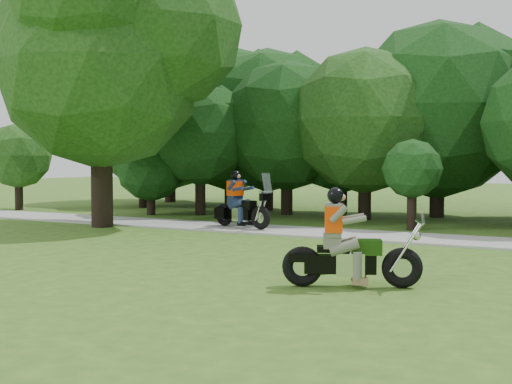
% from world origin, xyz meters
% --- Properties ---
extents(ground, '(100.00, 100.00, 0.00)m').
position_xyz_m(ground, '(0.00, 0.00, 0.00)').
color(ground, '#335919').
rests_on(ground, ground).
extents(walkway, '(60.00, 2.20, 0.06)m').
position_xyz_m(walkway, '(0.00, 8.00, 0.03)').
color(walkway, '#9A9A95').
rests_on(walkway, ground).
extents(big_tree_west, '(8.64, 6.56, 9.96)m').
position_xyz_m(big_tree_west, '(-10.54, 6.85, 5.76)').
color(big_tree_west, black).
rests_on(big_tree_west, ground).
extents(chopper_motorcycle, '(2.27, 1.28, 1.68)m').
position_xyz_m(chopper_motorcycle, '(-0.41, 1.08, 0.62)').
color(chopper_motorcycle, black).
rests_on(chopper_motorcycle, ground).
extents(touring_motorcycle, '(2.24, 1.11, 1.74)m').
position_xyz_m(touring_motorcycle, '(-6.35, 7.93, 0.69)').
color(touring_motorcycle, black).
rests_on(touring_motorcycle, walkway).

